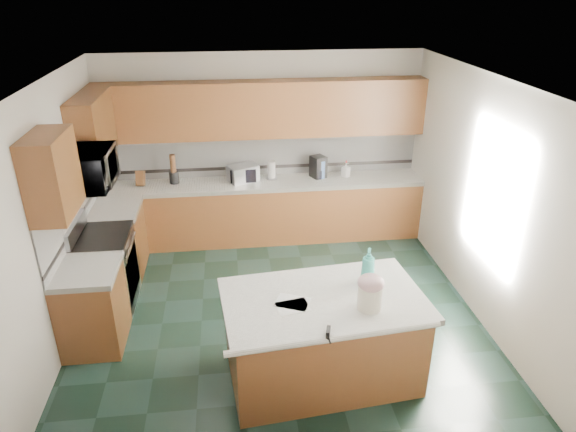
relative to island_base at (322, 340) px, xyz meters
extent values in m
plane|color=black|center=(-0.32, 1.04, -0.43)|extent=(4.60, 4.60, 0.00)
plane|color=white|center=(-0.32, 1.04, 2.27)|extent=(4.60, 4.60, 0.00)
cube|color=silver|center=(-0.32, 3.36, 0.92)|extent=(4.60, 0.04, 2.70)
cube|color=silver|center=(-0.32, -1.28, 0.92)|extent=(4.60, 0.04, 2.70)
cube|color=silver|center=(-2.64, 1.04, 0.92)|extent=(0.04, 4.60, 2.70)
cube|color=silver|center=(2.00, 1.04, 0.92)|extent=(0.04, 4.60, 2.70)
cube|color=#38210D|center=(-0.32, 3.04, 0.00)|extent=(4.60, 0.60, 0.86)
cube|color=white|center=(-0.32, 3.04, 0.46)|extent=(4.60, 0.64, 0.06)
cube|color=#38210D|center=(-0.32, 3.17, 1.51)|extent=(4.60, 0.33, 0.78)
cube|color=silver|center=(-0.32, 3.33, 0.81)|extent=(4.60, 0.02, 0.63)
cube|color=black|center=(-0.32, 3.32, 0.61)|extent=(4.60, 0.01, 0.05)
cube|color=#38210D|center=(-2.32, 2.33, 0.00)|extent=(0.60, 0.82, 0.86)
cube|color=white|center=(-2.32, 2.33, 0.46)|extent=(0.64, 0.82, 0.06)
cube|color=#38210D|center=(-2.32, 0.80, 0.00)|extent=(0.60, 0.72, 0.86)
cube|color=white|center=(-2.32, 0.80, 0.46)|extent=(0.64, 0.72, 0.06)
cube|color=silver|center=(-2.61, 1.59, 0.81)|extent=(0.02, 2.30, 0.63)
cube|color=black|center=(-2.60, 1.59, 0.61)|extent=(0.01, 2.30, 0.05)
cube|color=#38210D|center=(-2.46, 2.46, 1.51)|extent=(0.33, 1.09, 0.78)
cube|color=#38210D|center=(-2.46, 0.80, 1.51)|extent=(0.33, 0.72, 0.78)
cube|color=#B7B7BC|center=(-2.32, 1.54, 0.01)|extent=(0.60, 0.76, 0.88)
cube|color=black|center=(-2.03, 1.54, -0.03)|extent=(0.02, 0.68, 0.55)
cube|color=black|center=(-2.32, 1.54, 0.47)|extent=(0.62, 0.78, 0.04)
cylinder|color=#B7B7BC|center=(-2.00, 1.54, 0.35)|extent=(0.02, 0.66, 0.02)
cube|color=#B7B7BC|center=(-2.58, 1.54, 0.59)|extent=(0.06, 0.76, 0.18)
imported|color=#B7B7BC|center=(-2.32, 1.54, 1.30)|extent=(0.50, 0.73, 0.41)
cube|color=#38210D|center=(0.00, 0.00, 0.00)|extent=(1.86, 1.18, 0.86)
cube|color=white|center=(0.00, 0.00, 0.46)|extent=(1.97, 1.29, 0.06)
cylinder|color=white|center=(0.00, -0.55, 0.46)|extent=(1.86, 0.24, 0.06)
cylinder|color=silver|center=(0.37, -0.20, 0.60)|extent=(0.27, 0.27, 0.23)
ellipsoid|color=#CEA1A9|center=(0.37, -0.20, 0.75)|extent=(0.24, 0.24, 0.15)
cylinder|color=tan|center=(0.37, -0.20, 0.80)|extent=(0.08, 0.03, 0.03)
sphere|color=tan|center=(0.33, -0.20, 0.80)|extent=(0.04, 0.04, 0.04)
sphere|color=tan|center=(0.41, -0.20, 0.80)|extent=(0.04, 0.04, 0.04)
imported|color=teal|center=(0.47, 0.23, 0.67)|extent=(0.18, 0.18, 0.35)
cube|color=white|center=(-0.30, -0.11, 0.49)|extent=(0.32, 0.27, 0.00)
cube|color=white|center=(-0.30, -0.04, 0.49)|extent=(0.37, 0.33, 0.00)
cube|color=black|center=(-0.06, -0.53, 0.50)|extent=(0.06, 0.11, 0.09)
cylinder|color=black|center=(-0.06, -0.60, 0.48)|extent=(0.02, 0.07, 0.02)
cube|color=#472814|center=(-2.07, 3.09, 0.60)|extent=(0.13, 0.17, 0.23)
cylinder|color=black|center=(-1.61, 3.12, 0.58)|extent=(0.14, 0.14, 0.17)
cylinder|color=#472814|center=(-1.61, 3.12, 0.79)|extent=(0.08, 0.08, 0.25)
cube|color=#B7B7BC|center=(-0.63, 3.09, 0.61)|extent=(0.49, 0.42, 0.24)
cube|color=black|center=(-0.63, 2.96, 0.61)|extent=(0.37, 0.01, 0.20)
cylinder|color=white|center=(-0.21, 3.14, 0.62)|extent=(0.11, 0.11, 0.26)
cylinder|color=#B7B7BC|center=(-0.21, 3.14, 0.50)|extent=(0.17, 0.17, 0.01)
cylinder|color=#678FCF|center=(0.51, 3.10, 0.62)|extent=(0.16, 0.16, 0.27)
cylinder|color=#678FCF|center=(0.51, 3.10, 0.78)|extent=(0.08, 0.08, 0.04)
cube|color=black|center=(0.48, 3.12, 0.65)|extent=(0.26, 0.27, 0.32)
cylinder|color=black|center=(0.48, 3.07, 0.56)|extent=(0.13, 0.13, 0.13)
imported|color=white|center=(0.89, 3.09, 0.60)|extent=(0.14, 0.14, 0.22)
cylinder|color=red|center=(0.89, 3.09, 0.72)|extent=(0.02, 0.02, 0.03)
cube|color=white|center=(1.97, 0.84, 1.07)|extent=(0.02, 1.40, 1.10)
camera|label=1|loc=(-0.80, -3.91, 3.18)|focal=32.00mm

